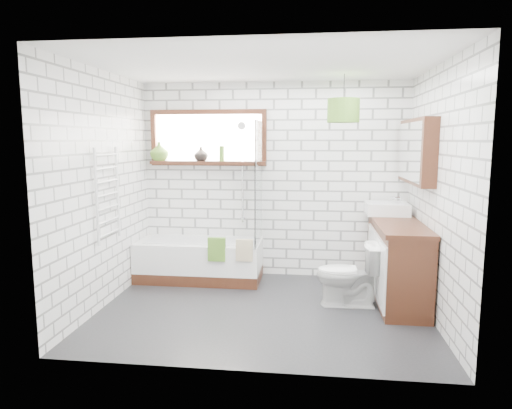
# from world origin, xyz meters

# --- Properties ---
(floor) EXTENTS (3.40, 2.60, 0.01)m
(floor) POSITION_xyz_m (0.00, 0.00, -0.01)
(floor) COLOR black
(floor) RESTS_ON ground
(ceiling) EXTENTS (3.40, 2.60, 0.01)m
(ceiling) POSITION_xyz_m (0.00, 0.00, 2.50)
(ceiling) COLOR white
(ceiling) RESTS_ON ground
(wall_back) EXTENTS (3.40, 0.01, 2.50)m
(wall_back) POSITION_xyz_m (0.00, 1.30, 1.25)
(wall_back) COLOR white
(wall_back) RESTS_ON ground
(wall_front) EXTENTS (3.40, 0.01, 2.50)m
(wall_front) POSITION_xyz_m (0.00, -1.30, 1.25)
(wall_front) COLOR white
(wall_front) RESTS_ON ground
(wall_left) EXTENTS (0.01, 2.60, 2.50)m
(wall_left) POSITION_xyz_m (-1.70, 0.00, 1.25)
(wall_left) COLOR white
(wall_left) RESTS_ON ground
(wall_right) EXTENTS (0.01, 2.60, 2.50)m
(wall_right) POSITION_xyz_m (1.70, 0.00, 1.25)
(wall_right) COLOR white
(wall_right) RESTS_ON ground
(window) EXTENTS (1.52, 0.16, 0.68)m
(window) POSITION_xyz_m (-0.85, 1.26, 1.80)
(window) COLOR black
(window) RESTS_ON wall_back
(towel_radiator) EXTENTS (0.06, 0.52, 1.00)m
(towel_radiator) POSITION_xyz_m (-1.66, 0.00, 1.20)
(towel_radiator) COLOR white
(towel_radiator) RESTS_ON wall_left
(mirror_cabinet) EXTENTS (0.16, 1.20, 0.70)m
(mirror_cabinet) POSITION_xyz_m (1.62, 0.60, 1.65)
(mirror_cabinet) COLOR black
(mirror_cabinet) RESTS_ON wall_right
(shower_riser) EXTENTS (0.02, 0.02, 1.30)m
(shower_riser) POSITION_xyz_m (-0.40, 1.26, 1.35)
(shower_riser) COLOR silver
(shower_riser) RESTS_ON wall_back
(bathtub) EXTENTS (1.56, 0.69, 0.50)m
(bathtub) POSITION_xyz_m (-0.91, 0.96, 0.25)
(bathtub) COLOR white
(bathtub) RESTS_ON floor
(shower_screen) EXTENTS (0.02, 0.72, 1.50)m
(shower_screen) POSITION_xyz_m (-0.15, 0.96, 1.25)
(shower_screen) COLOR white
(shower_screen) RESTS_ON bathtub
(towel_green) EXTENTS (0.21, 0.06, 0.28)m
(towel_green) POSITION_xyz_m (-0.62, 0.61, 0.48)
(towel_green) COLOR #487723
(towel_green) RESTS_ON bathtub
(towel_beige) EXTENTS (0.20, 0.05, 0.26)m
(towel_beige) POSITION_xyz_m (-0.28, 0.61, 0.48)
(towel_beige) COLOR tan
(towel_beige) RESTS_ON bathtub
(vanity) EXTENTS (0.50, 1.55, 0.89)m
(vanity) POSITION_xyz_m (1.45, 0.52, 0.44)
(vanity) COLOR black
(vanity) RESTS_ON floor
(basin) EXTENTS (0.49, 0.43, 0.14)m
(basin) POSITION_xyz_m (1.39, 0.97, 0.96)
(basin) COLOR white
(basin) RESTS_ON vanity
(tap) EXTENTS (0.04, 0.04, 0.17)m
(tap) POSITION_xyz_m (1.55, 0.97, 1.02)
(tap) COLOR silver
(tap) RESTS_ON vanity
(toilet) EXTENTS (0.40, 0.68, 0.69)m
(toilet) POSITION_xyz_m (0.90, 0.24, 0.35)
(toilet) COLOR white
(toilet) RESTS_ON floor
(vase_olive) EXTENTS (0.26, 0.26, 0.25)m
(vase_olive) POSITION_xyz_m (-1.50, 1.23, 1.60)
(vase_olive) COLOR #4F7C26
(vase_olive) RESTS_ON window
(vase_dark) EXTENTS (0.20, 0.20, 0.19)m
(vase_dark) POSITION_xyz_m (-0.94, 1.23, 1.57)
(vase_dark) COLOR black
(vase_dark) RESTS_ON window
(bottle) EXTENTS (0.07, 0.07, 0.20)m
(bottle) POSITION_xyz_m (-0.67, 1.23, 1.58)
(bottle) COLOR #4F7C26
(bottle) RESTS_ON window
(pendant) EXTENTS (0.36, 0.36, 0.26)m
(pendant) POSITION_xyz_m (0.83, 0.70, 2.10)
(pendant) COLOR #487723
(pendant) RESTS_ON ceiling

